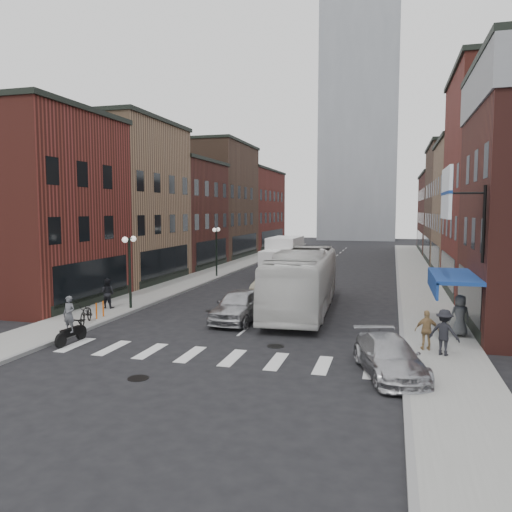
{
  "coord_description": "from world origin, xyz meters",
  "views": [
    {
      "loc": [
        6.49,
        -20.43,
        5.55
      ],
      "look_at": [
        -0.6,
        5.45,
        3.07
      ],
      "focal_mm": 35.0,
      "sensor_mm": 36.0,
      "label": 1
    }
  ],
  "objects_px": {
    "streetlamp_far": "(216,242)",
    "motorcycle_rider": "(70,322)",
    "sedan_left_far": "(271,284)",
    "streetlamp_near": "(130,258)",
    "transit_bus": "(303,280)",
    "ped_left_solo": "(108,293)",
    "bike_rack": "(100,310)",
    "curb_car": "(389,357)",
    "billboard_sign": "(449,195)",
    "ped_right_a": "(444,332)",
    "parked_bicycle": "(86,313)",
    "sedan_left_near": "(239,305)",
    "ped_right_b": "(427,330)",
    "box_truck": "(283,258)",
    "ped_right_c": "(460,315)"
  },
  "relations": [
    {
      "from": "streetlamp_far",
      "to": "motorcycle_rider",
      "type": "height_order",
      "value": "streetlamp_far"
    },
    {
      "from": "motorcycle_rider",
      "to": "sedan_left_far",
      "type": "height_order",
      "value": "motorcycle_rider"
    },
    {
      "from": "streetlamp_near",
      "to": "transit_bus",
      "type": "xyz_separation_m",
      "value": [
        9.2,
        2.45,
        -1.23
      ]
    },
    {
      "from": "sedan_left_far",
      "to": "ped_left_solo",
      "type": "distance_m",
      "value": 10.23
    },
    {
      "from": "bike_rack",
      "to": "curb_car",
      "type": "distance_m",
      "value": 14.89
    },
    {
      "from": "billboard_sign",
      "to": "transit_bus",
      "type": "distance_m",
      "value": 10.07
    },
    {
      "from": "streetlamp_near",
      "to": "ped_right_a",
      "type": "xyz_separation_m",
      "value": [
        15.84,
        -5.03,
        -1.9
      ]
    },
    {
      "from": "parked_bicycle",
      "to": "ped_left_solo",
      "type": "relative_size",
      "value": 1.12
    },
    {
      "from": "motorcycle_rider",
      "to": "sedan_left_far",
      "type": "bearing_deg",
      "value": 73.72
    },
    {
      "from": "motorcycle_rider",
      "to": "sedan_left_near",
      "type": "distance_m",
      "value": 8.07
    },
    {
      "from": "ped_right_a",
      "to": "ped_right_b",
      "type": "relative_size",
      "value": 1.11
    },
    {
      "from": "sedan_left_near",
      "to": "ped_right_a",
      "type": "height_order",
      "value": "ped_right_a"
    },
    {
      "from": "box_truck",
      "to": "ped_right_a",
      "type": "relative_size",
      "value": 4.38
    },
    {
      "from": "sedan_left_near",
      "to": "ped_right_b",
      "type": "distance_m",
      "value": 9.33
    },
    {
      "from": "streetlamp_far",
      "to": "ped_left_solo",
      "type": "bearing_deg",
      "value": -94.73
    },
    {
      "from": "transit_bus",
      "to": "curb_car",
      "type": "relative_size",
      "value": 2.76
    },
    {
      "from": "box_truck",
      "to": "sedan_left_near",
      "type": "distance_m",
      "value": 16.6
    },
    {
      "from": "streetlamp_far",
      "to": "bike_rack",
      "type": "xyz_separation_m",
      "value": [
        -0.2,
        -16.7,
        -2.36
      ]
    },
    {
      "from": "sedan_left_near",
      "to": "curb_car",
      "type": "relative_size",
      "value": 1.08
    },
    {
      "from": "streetlamp_near",
      "to": "bike_rack",
      "type": "height_order",
      "value": "streetlamp_near"
    },
    {
      "from": "curb_car",
      "to": "ped_right_a",
      "type": "height_order",
      "value": "ped_right_a"
    },
    {
      "from": "transit_bus",
      "to": "sedan_left_far",
      "type": "height_order",
      "value": "transit_bus"
    },
    {
      "from": "ped_right_b",
      "to": "box_truck",
      "type": "bearing_deg",
      "value": -72.46
    },
    {
      "from": "box_truck",
      "to": "transit_bus",
      "type": "xyz_separation_m",
      "value": [
        3.98,
        -13.07,
        0.06
      ]
    },
    {
      "from": "box_truck",
      "to": "ped_right_b",
      "type": "height_order",
      "value": "box_truck"
    },
    {
      "from": "curb_car",
      "to": "transit_bus",
      "type": "bearing_deg",
      "value": 98.51
    },
    {
      "from": "transit_bus",
      "to": "ped_right_b",
      "type": "height_order",
      "value": "transit_bus"
    },
    {
      "from": "motorcycle_rider",
      "to": "ped_right_a",
      "type": "height_order",
      "value": "motorcycle_rider"
    },
    {
      "from": "streetlamp_far",
      "to": "curb_car",
      "type": "height_order",
      "value": "streetlamp_far"
    },
    {
      "from": "bike_rack",
      "to": "box_truck",
      "type": "bearing_deg",
      "value": 73.43
    },
    {
      "from": "transit_bus",
      "to": "ped_left_solo",
      "type": "bearing_deg",
      "value": -167.46
    },
    {
      "from": "streetlamp_near",
      "to": "sedan_left_near",
      "type": "distance_m",
      "value": 7.0
    },
    {
      "from": "transit_bus",
      "to": "streetlamp_near",
      "type": "bearing_deg",
      "value": -167.8
    },
    {
      "from": "streetlamp_near",
      "to": "sedan_left_near",
      "type": "relative_size",
      "value": 0.87
    },
    {
      "from": "curb_car",
      "to": "ped_right_b",
      "type": "bearing_deg",
      "value": 48.96
    },
    {
      "from": "bike_rack",
      "to": "ped_right_c",
      "type": "relative_size",
      "value": 0.45
    },
    {
      "from": "streetlamp_near",
      "to": "box_truck",
      "type": "distance_m",
      "value": 16.43
    },
    {
      "from": "streetlamp_near",
      "to": "sedan_left_near",
      "type": "bearing_deg",
      "value": -8.62
    },
    {
      "from": "transit_bus",
      "to": "ped_right_c",
      "type": "relative_size",
      "value": 6.78
    },
    {
      "from": "motorcycle_rider",
      "to": "transit_bus",
      "type": "relative_size",
      "value": 0.17
    },
    {
      "from": "bike_rack",
      "to": "curb_car",
      "type": "relative_size",
      "value": 0.18
    },
    {
      "from": "bike_rack",
      "to": "ped_right_b",
      "type": "bearing_deg",
      "value": -6.44
    },
    {
      "from": "ped_right_a",
      "to": "ped_right_c",
      "type": "xyz_separation_m",
      "value": [
        0.93,
        3.21,
        0.03
      ]
    },
    {
      "from": "bike_rack",
      "to": "ped_right_b",
      "type": "relative_size",
      "value": 0.52
    },
    {
      "from": "sedan_left_far",
      "to": "box_truck",
      "type": "bearing_deg",
      "value": 97.1
    },
    {
      "from": "bike_rack",
      "to": "ped_right_b",
      "type": "distance_m",
      "value": 15.57
    },
    {
      "from": "sedan_left_far",
      "to": "transit_bus",
      "type": "bearing_deg",
      "value": -55.78
    },
    {
      "from": "transit_bus",
      "to": "sedan_left_near",
      "type": "height_order",
      "value": "transit_bus"
    },
    {
      "from": "bike_rack",
      "to": "curb_car",
      "type": "bearing_deg",
      "value": -18.74
    },
    {
      "from": "streetlamp_far",
      "to": "motorcycle_rider",
      "type": "distance_m",
      "value": 21.02
    }
  ]
}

